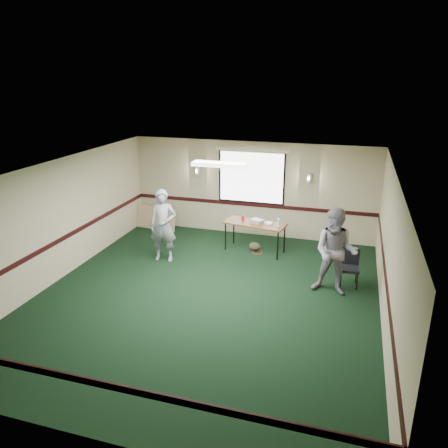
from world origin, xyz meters
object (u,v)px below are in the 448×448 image
(projector, at_px, (257,221))
(person_left, at_px, (163,226))
(folding_table, at_px, (255,225))
(conference_chair, at_px, (350,264))
(person_right, at_px, (336,252))

(projector, relative_size, person_left, 0.16)
(projector, distance_m, person_left, 2.42)
(folding_table, distance_m, projector, 0.12)
(folding_table, xyz_separation_m, person_left, (-2.06, -1.19, 0.17))
(folding_table, bearing_deg, conference_chair, -17.18)
(folding_table, xyz_separation_m, projector, (0.05, -0.00, 0.11))
(projector, bearing_deg, folding_table, -160.76)
(person_left, bearing_deg, projector, 20.65)
(folding_table, xyz_separation_m, person_right, (2.12, -1.77, 0.21))
(folding_table, height_order, person_right, person_right)
(conference_chair, height_order, person_right, person_right)
(person_left, bearing_deg, conference_chair, -9.56)
(folding_table, distance_m, person_right, 2.77)
(folding_table, bearing_deg, person_right, -29.93)
(projector, xyz_separation_m, conference_chair, (2.39, -1.25, -0.36))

